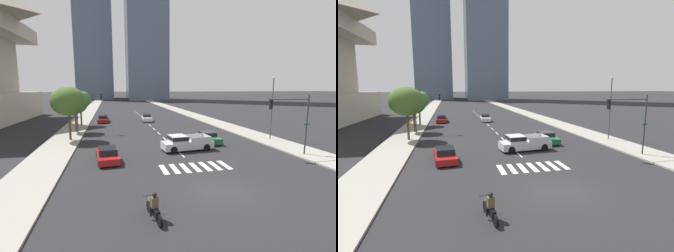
# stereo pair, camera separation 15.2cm
# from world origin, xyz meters

# --- Properties ---
(ground_plane) EXTENTS (800.00, 800.00, 0.00)m
(ground_plane) POSITION_xyz_m (0.00, 0.00, 0.00)
(ground_plane) COLOR #232326
(sidewalk_east) EXTENTS (4.00, 260.00, 0.15)m
(sidewalk_east) POSITION_xyz_m (12.65, 30.00, 0.07)
(sidewalk_east) COLOR gray
(sidewalk_east) RESTS_ON ground
(sidewalk_west) EXTENTS (4.00, 260.00, 0.15)m
(sidewalk_west) POSITION_xyz_m (-12.65, 30.00, 0.07)
(sidewalk_west) COLOR gray
(sidewalk_west) RESTS_ON ground
(crosswalk_near) EXTENTS (5.85, 2.46, 0.01)m
(crosswalk_near) POSITION_xyz_m (0.00, 5.07, 0.00)
(crosswalk_near) COLOR silver
(crosswalk_near) RESTS_ON ground
(lane_divider_center) EXTENTS (0.14, 50.00, 0.01)m
(lane_divider_center) POSITION_xyz_m (0.00, 33.07, 0.00)
(lane_divider_center) COLOR silver
(lane_divider_center) RESTS_ON ground
(motorcycle_lead) EXTENTS (0.72, 2.17, 1.49)m
(motorcycle_lead) POSITION_xyz_m (-4.83, -2.29, 0.58)
(motorcycle_lead) COLOR black
(motorcycle_lead) RESTS_ON ground
(pickup_truck) EXTENTS (5.57, 2.52, 1.67)m
(pickup_truck) POSITION_xyz_m (0.82, 10.70, 0.81)
(pickup_truck) COLOR #B7BABF
(pickup_truck) RESTS_ON ground
(sedan_white_0) EXTENTS (2.00, 4.68, 1.33)m
(sedan_white_0) POSITION_xyz_m (0.24, 34.61, 0.61)
(sedan_white_0) COLOR silver
(sedan_white_0) RESTS_ON ground
(sedan_red_1) EXTENTS (2.26, 4.89, 1.27)m
(sedan_red_1) POSITION_xyz_m (-7.24, 8.69, 0.58)
(sedan_red_1) COLOR maroon
(sedan_red_1) RESTS_ON ground
(sedan_green_2) EXTENTS (1.99, 4.37, 1.31)m
(sedan_green_2) POSITION_xyz_m (4.69, 13.61, 0.61)
(sedan_green_2) COLOR #1E6038
(sedan_green_2) RESTS_ON ground
(sedan_red_3) EXTENTS (2.07, 4.77, 1.34)m
(sedan_red_3) POSITION_xyz_m (-8.20, 34.83, 0.61)
(sedan_red_3) COLOR maroon
(sedan_red_3) RESTS_ON ground
(traffic_signal_near) EXTENTS (4.67, 0.28, 5.82)m
(traffic_signal_near) POSITION_xyz_m (10.12, 6.02, 4.15)
(traffic_signal_near) COLOR #333335
(traffic_signal_near) RESTS_ON sidewalk_east
(traffic_signal_far) EXTENTS (3.96, 0.28, 6.00)m
(traffic_signal_far) POSITION_xyz_m (-10.13, 22.91, 4.22)
(traffic_signal_far) COLOR #333335
(traffic_signal_far) RESTS_ON sidewalk_west
(street_lamp_east) EXTENTS (0.50, 0.24, 7.79)m
(street_lamp_east) POSITION_xyz_m (12.95, 13.07, 4.64)
(street_lamp_east) COLOR #3F3F42
(street_lamp_east) RESTS_ON sidewalk_east
(street_tree_nearest) EXTENTS (4.22, 4.22, 6.65)m
(street_tree_nearest) POSITION_xyz_m (-11.85, 18.53, 4.99)
(street_tree_nearest) COLOR #4C3823
(street_tree_nearest) RESTS_ON sidewalk_west
(street_tree_second) EXTENTS (3.63, 3.63, 5.78)m
(street_tree_second) POSITION_xyz_m (-11.85, 24.19, 4.37)
(street_tree_second) COLOR #4C3823
(street_tree_second) RESTS_ON sidewalk_west
(street_tree_third) EXTENTS (3.55, 3.55, 5.96)m
(street_tree_third) POSITION_xyz_m (-11.85, 31.15, 4.58)
(street_tree_third) COLOR #4C3823
(street_tree_third) RESTS_ON sidewalk_west
(office_tower_left_skyline) EXTENTS (20.21, 29.38, 98.93)m
(office_tower_left_skyline) POSITION_xyz_m (-14.62, 142.11, 43.76)
(office_tower_left_skyline) COLOR slate
(office_tower_left_skyline) RESTS_ON ground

